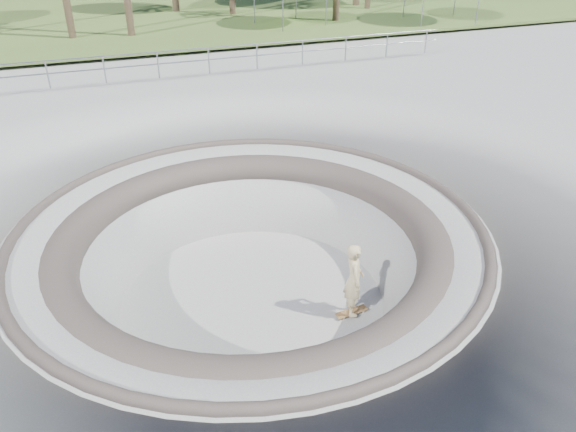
# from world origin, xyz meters

# --- Properties ---
(ground) EXTENTS (180.00, 180.00, 0.00)m
(ground) POSITION_xyz_m (0.00, 0.00, 0.00)
(ground) COLOR #ADACA7
(ground) RESTS_ON ground
(skate_bowl) EXTENTS (14.00, 14.00, 4.10)m
(skate_bowl) POSITION_xyz_m (0.00, 0.00, -1.83)
(skate_bowl) COLOR #ADACA7
(skate_bowl) RESTS_ON ground
(distant_hills) EXTENTS (103.20, 45.00, 28.60)m
(distant_hills) POSITION_xyz_m (3.78, 57.17, -7.02)
(distant_hills) COLOR olive
(distant_hills) RESTS_ON ground
(safety_railing) EXTENTS (25.00, 0.06, 1.03)m
(safety_railing) POSITION_xyz_m (0.00, 12.00, 0.69)
(safety_railing) COLOR gray
(safety_railing) RESTS_ON ground
(skateboard) EXTENTS (0.78, 0.30, 0.08)m
(skateboard) POSITION_xyz_m (1.90, -1.33, -1.84)
(skateboard) COLOR olive
(skateboard) RESTS_ON ground
(skater) EXTENTS (0.58, 0.73, 1.74)m
(skater) POSITION_xyz_m (1.90, -1.33, -0.95)
(skater) COLOR #D5BE89
(skater) RESTS_ON skateboard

